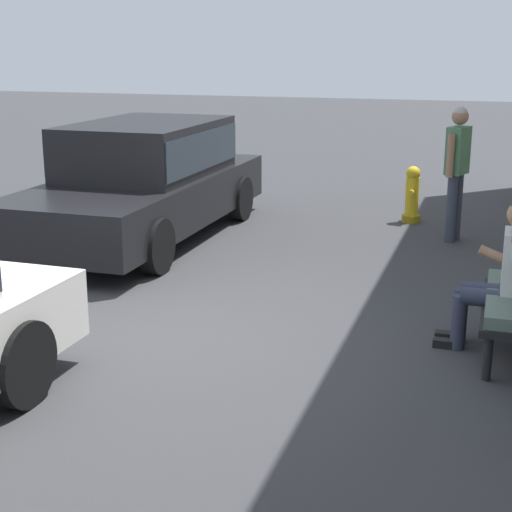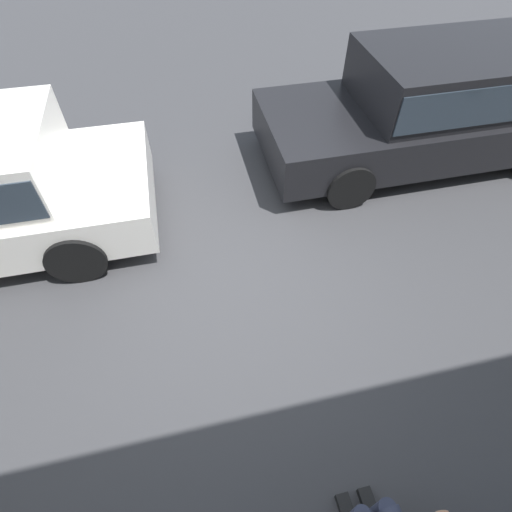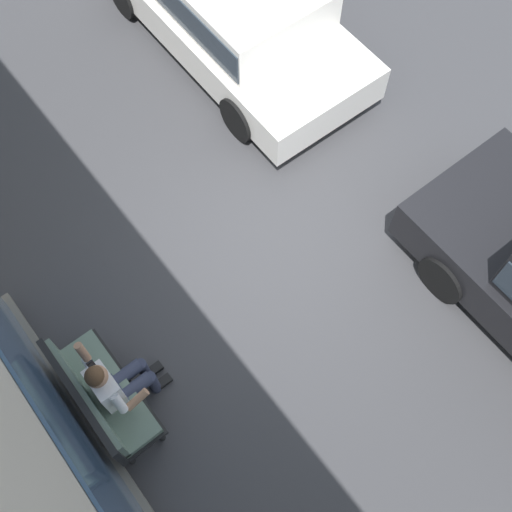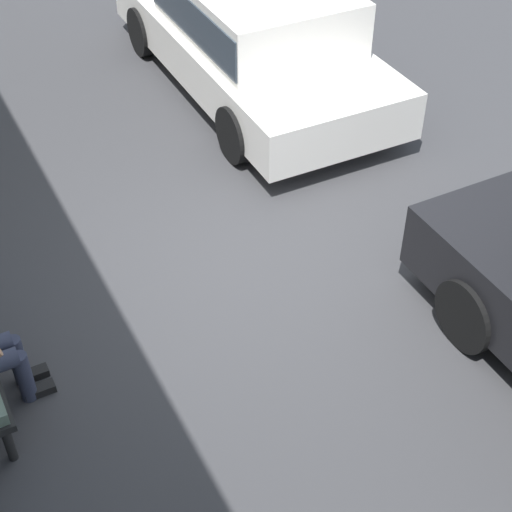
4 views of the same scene
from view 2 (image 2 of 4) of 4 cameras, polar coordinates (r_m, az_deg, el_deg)
ground_plane at (r=4.42m, az=-4.53°, el=-4.67°), size 60.00×60.00×0.00m
parked_car_near at (r=6.32m, az=24.60°, el=19.37°), size 4.64×1.90×1.51m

